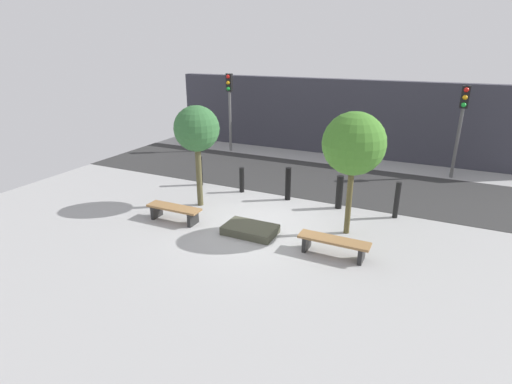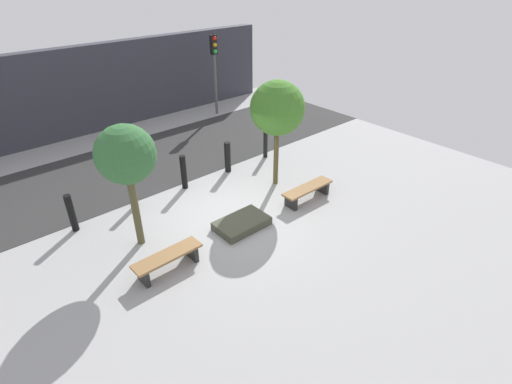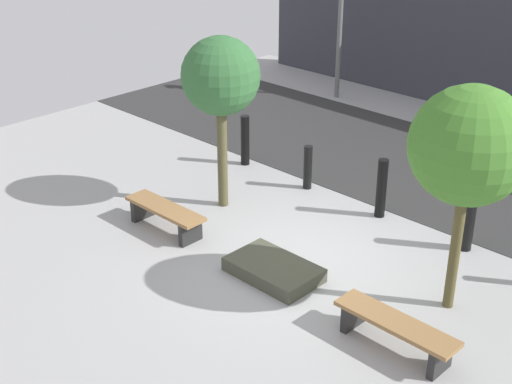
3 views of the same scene
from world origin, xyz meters
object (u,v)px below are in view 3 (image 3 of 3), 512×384
object	(u,v)px
bench_right	(395,329)
bollard_center	(381,188)
tree_behind_left_bench	(221,78)
tree_behind_right_bench	(469,147)
bollard_left	(308,167)
planter_bed	(274,270)
traffic_light_west	(341,3)
bench_left	(165,214)
bollard_far_left	(245,140)
bollard_right	(468,221)

from	to	relation	value
bench_right	bollard_center	xyz separation A→B (m)	(-2.31, 2.95, 0.23)
tree_behind_left_bench	tree_behind_right_bench	size ratio (longest dim) A/B	0.96
bench_right	tree_behind_right_bench	bearing A→B (deg)	90.64
tree_behind_right_bench	bollard_left	xyz separation A→B (m)	(-3.98, 1.61, -2.00)
planter_bed	tree_behind_right_bench	size ratio (longest dim) A/B	0.43
planter_bed	bollard_left	bearing A→B (deg)	121.28
bollard_center	bench_right	bearing A→B (deg)	-52.01
bench_right	tree_behind_left_bench	distance (m)	5.23
tree_behind_right_bench	bollard_left	size ratio (longest dim) A/B	3.77
tree_behind_right_bench	bollard_center	world-z (taller)	tree_behind_right_bench
tree_behind_left_bench	tree_behind_right_bench	xyz separation A→B (m)	(4.61, -0.00, 0.04)
planter_bed	traffic_light_west	world-z (taller)	traffic_light_west
bench_left	bench_right	size ratio (longest dim) A/B	0.95
tree_behind_right_bench	bollard_far_left	size ratio (longest dim) A/B	3.09
bollard_left	traffic_light_west	distance (m)	6.06
planter_bed	traffic_light_west	distance (m)	9.24
bench_right	bollard_far_left	distance (m)	6.38
bollard_left	tree_behind_right_bench	bearing A→B (deg)	-22.02
planter_bed	bollard_center	world-z (taller)	bollard_center
tree_behind_left_bench	traffic_light_west	world-z (taller)	traffic_light_west
traffic_light_west	planter_bed	bearing A→B (deg)	-57.79
tree_behind_right_bench	bollard_right	distance (m)	2.57
bench_right	bollard_left	distance (m)	4.96
tree_behind_left_bench	planter_bed	bearing A→B (deg)	-26.38
bench_left	bollard_center	world-z (taller)	bollard_center
bench_left	planter_bed	bearing A→B (deg)	4.31
planter_bed	traffic_light_west	bearing A→B (deg)	122.21
bench_right	bollard_far_left	size ratio (longest dim) A/B	1.63
tree_behind_right_bench	bollard_center	xyz separation A→B (m)	(-2.31, 1.61, -1.89)
bollard_right	traffic_light_west	size ratio (longest dim) A/B	0.29
bollard_right	bollard_center	bearing A→B (deg)	180.00
tree_behind_left_bench	tree_behind_right_bench	world-z (taller)	tree_behind_right_bench
bollard_far_left	tree_behind_left_bench	bearing A→B (deg)	-57.17
tree_behind_left_bench	traffic_light_west	xyz separation A→B (m)	(-2.46, 6.42, 0.06)
tree_behind_right_bench	bench_right	bearing A→B (deg)	-90.00
bollard_right	traffic_light_west	xyz separation A→B (m)	(-6.44, 4.81, 1.92)
planter_bed	bollard_left	world-z (taller)	bollard_left
traffic_light_west	tree_behind_left_bench	bearing A→B (deg)	-69.05
bollard_center	bollard_left	bearing A→B (deg)	180.00
bench_right	tree_behind_left_bench	world-z (taller)	tree_behind_left_bench
bench_right	bollard_center	size ratio (longest dim) A/B	1.58
planter_bed	bollard_far_left	distance (m)	4.35
planter_bed	bollard_far_left	world-z (taller)	bollard_far_left
bench_right	bollard_center	bearing A→B (deg)	128.63
bench_left	bollard_right	size ratio (longest dim) A/B	1.56
bench_right	tree_behind_right_bench	xyz separation A→B (m)	(0.00, 1.34, 2.11)
bollard_left	bollard_far_left	bearing A→B (deg)	180.00
bollard_far_left	bollard_center	xyz separation A→B (m)	(3.35, 0.00, 0.02)
bench_left	bollard_center	size ratio (longest dim) A/B	1.50
bollard_center	traffic_light_west	distance (m)	7.03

